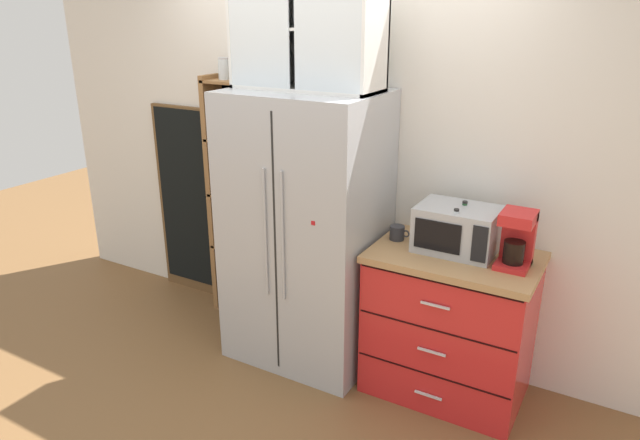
{
  "coord_description": "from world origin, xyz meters",
  "views": [
    {
      "loc": [
        1.76,
        -2.89,
        2.18
      ],
      "look_at": [
        0.1,
        0.0,
        0.96
      ],
      "focal_mm": 32.23,
      "sensor_mm": 36.0,
      "label": 1
    }
  ],
  "objects_px": {
    "refrigerator": "(306,230)",
    "microwave": "(457,229)",
    "mug_charcoal": "(397,233)",
    "bottle_clear": "(454,236)",
    "bottle_green": "(463,227)",
    "chalkboard_menu": "(189,202)",
    "coffee_maker": "(517,238)"
  },
  "relations": [
    {
      "from": "coffee_maker",
      "to": "chalkboard_menu",
      "type": "distance_m",
      "value": 2.57
    },
    {
      "from": "microwave",
      "to": "bottle_green",
      "type": "relative_size",
      "value": 1.55
    },
    {
      "from": "microwave",
      "to": "mug_charcoal",
      "type": "distance_m",
      "value": 0.36
    },
    {
      "from": "refrigerator",
      "to": "microwave",
      "type": "distance_m",
      "value": 0.95
    },
    {
      "from": "coffee_maker",
      "to": "bottle_green",
      "type": "bearing_deg",
      "value": 163.5
    },
    {
      "from": "microwave",
      "to": "mug_charcoal",
      "type": "xyz_separation_m",
      "value": [
        -0.35,
        -0.01,
        -0.09
      ]
    },
    {
      "from": "microwave",
      "to": "bottle_green",
      "type": "xyz_separation_m",
      "value": [
        0.02,
        0.05,
        -0.0
      ]
    },
    {
      "from": "coffee_maker",
      "to": "mug_charcoal",
      "type": "relative_size",
      "value": 2.52
    },
    {
      "from": "refrigerator",
      "to": "coffee_maker",
      "type": "distance_m",
      "value": 1.28
    },
    {
      "from": "refrigerator",
      "to": "bottle_clear",
      "type": "distance_m",
      "value": 0.96
    },
    {
      "from": "chalkboard_menu",
      "to": "bottle_clear",
      "type": "bearing_deg",
      "value": -8.36
    },
    {
      "from": "microwave",
      "to": "bottle_clear",
      "type": "bearing_deg",
      "value": -80.62
    },
    {
      "from": "refrigerator",
      "to": "chalkboard_menu",
      "type": "xyz_separation_m",
      "value": [
        -1.28,
        0.32,
        -0.11
      ]
    },
    {
      "from": "coffee_maker",
      "to": "microwave",
      "type": "bearing_deg",
      "value": 172.81
    },
    {
      "from": "microwave",
      "to": "mug_charcoal",
      "type": "bearing_deg",
      "value": -178.01
    },
    {
      "from": "refrigerator",
      "to": "chalkboard_menu",
      "type": "bearing_deg",
      "value": 165.84
    },
    {
      "from": "refrigerator",
      "to": "bottle_green",
      "type": "height_order",
      "value": "refrigerator"
    },
    {
      "from": "mug_charcoal",
      "to": "bottle_clear",
      "type": "relative_size",
      "value": 0.43
    },
    {
      "from": "bottle_green",
      "to": "chalkboard_menu",
      "type": "relative_size",
      "value": 0.19
    },
    {
      "from": "refrigerator",
      "to": "mug_charcoal",
      "type": "xyz_separation_m",
      "value": [
        0.58,
        0.09,
        0.07
      ]
    },
    {
      "from": "coffee_maker",
      "to": "chalkboard_menu",
      "type": "height_order",
      "value": "chalkboard_menu"
    },
    {
      "from": "bottle_green",
      "to": "chalkboard_menu",
      "type": "distance_m",
      "value": 2.25
    },
    {
      "from": "bottle_green",
      "to": "chalkboard_menu",
      "type": "xyz_separation_m",
      "value": [
        -2.23,
        0.17,
        -0.26
      ]
    },
    {
      "from": "mug_charcoal",
      "to": "bottle_green",
      "type": "bearing_deg",
      "value": 9.79
    },
    {
      "from": "refrigerator",
      "to": "mug_charcoal",
      "type": "height_order",
      "value": "refrigerator"
    },
    {
      "from": "coffee_maker",
      "to": "bottle_green",
      "type": "relative_size",
      "value": 1.09
    },
    {
      "from": "coffee_maker",
      "to": "bottle_clear",
      "type": "distance_m",
      "value": 0.32
    },
    {
      "from": "bottle_green",
      "to": "microwave",
      "type": "bearing_deg",
      "value": -108.67
    },
    {
      "from": "coffee_maker",
      "to": "mug_charcoal",
      "type": "height_order",
      "value": "coffee_maker"
    },
    {
      "from": "mug_charcoal",
      "to": "chalkboard_menu",
      "type": "xyz_separation_m",
      "value": [
        -1.86,
        0.23,
        -0.18
      ]
    },
    {
      "from": "refrigerator",
      "to": "bottle_clear",
      "type": "height_order",
      "value": "refrigerator"
    },
    {
      "from": "microwave",
      "to": "chalkboard_menu",
      "type": "relative_size",
      "value": 0.29
    }
  ]
}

